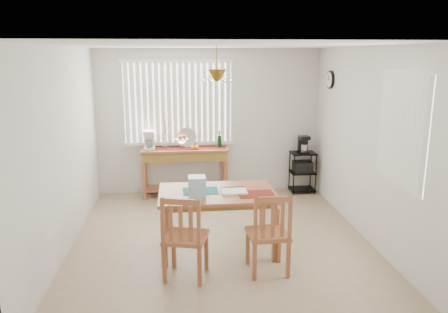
{
  "coord_description": "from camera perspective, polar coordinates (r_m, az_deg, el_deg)",
  "views": [
    {
      "loc": [
        -0.52,
        -5.56,
        2.49
      ],
      "look_at": [
        0.1,
        0.55,
        1.05
      ],
      "focal_mm": 35.0,
      "sensor_mm": 36.0,
      "label": 1
    }
  ],
  "objects": [
    {
      "name": "cart_items",
      "position": [
        8.05,
        10.34,
        1.53
      ],
      "size": [
        0.18,
        0.21,
        0.31
      ],
      "color": "black",
      "rests_on": "wire_cart"
    },
    {
      "name": "table_items",
      "position": [
        5.4,
        -2.3,
        -4.12
      ],
      "size": [
        1.13,
        0.52,
        0.25
      ],
      "color": "#157979",
      "rests_on": "dining_table"
    },
    {
      "name": "dining_table",
      "position": [
        5.59,
        -0.9,
        -5.5
      ],
      "size": [
        1.48,
        0.96,
        0.79
      ],
      "color": "#A35C37",
      "rests_on": "ground"
    },
    {
      "name": "sideboard_items",
      "position": [
        7.74,
        -7.12,
        1.98
      ],
      "size": [
        1.46,
        0.36,
        0.66
      ],
      "color": "maroon",
      "rests_on": "sideboard"
    },
    {
      "name": "chair_right",
      "position": [
        5.1,
        5.86,
        -10.04
      ],
      "size": [
        0.48,
        0.48,
        0.99
      ],
      "color": "#A35C37",
      "rests_on": "ground"
    },
    {
      "name": "wire_cart",
      "position": [
        8.14,
        10.22,
        -1.52
      ],
      "size": [
        0.44,
        0.35,
        0.75
      ],
      "color": "black",
      "rests_on": "ground"
    },
    {
      "name": "room_shell",
      "position": [
        5.66,
        -0.43,
        5.07
      ],
      "size": [
        4.2,
        4.7,
        2.7
      ],
      "color": "silver",
      "rests_on": "ground"
    },
    {
      "name": "chair_left",
      "position": [
        4.99,
        -5.15,
        -10.49
      ],
      "size": [
        0.56,
        0.56,
        1.0
      ],
      "color": "#A35C37",
      "rests_on": "ground"
    },
    {
      "name": "sideboard",
      "position": [
        7.8,
        -5.06,
        -0.52
      ],
      "size": [
        1.54,
        0.43,
        0.86
      ],
      "color": "#A35C37",
      "rests_on": "ground"
    },
    {
      "name": "ground",
      "position": [
        6.12,
        -0.42,
        -10.87
      ],
      "size": [
        4.0,
        4.5,
        0.01
      ],
      "primitive_type": "cube",
      "color": "tan"
    }
  ]
}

